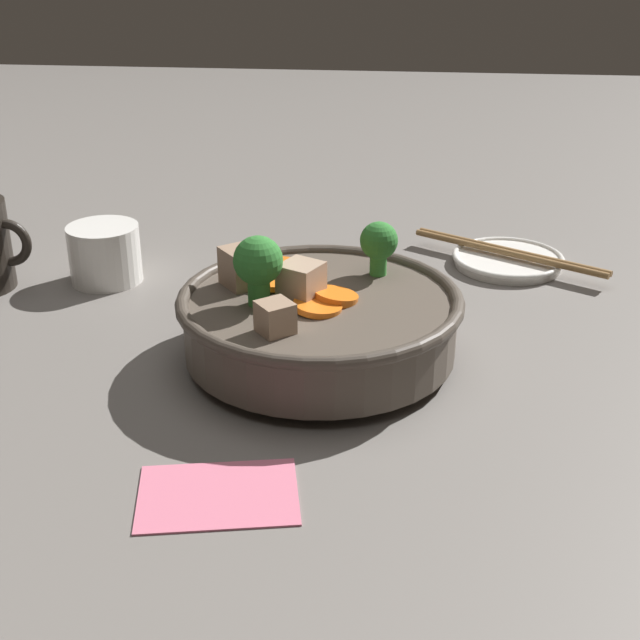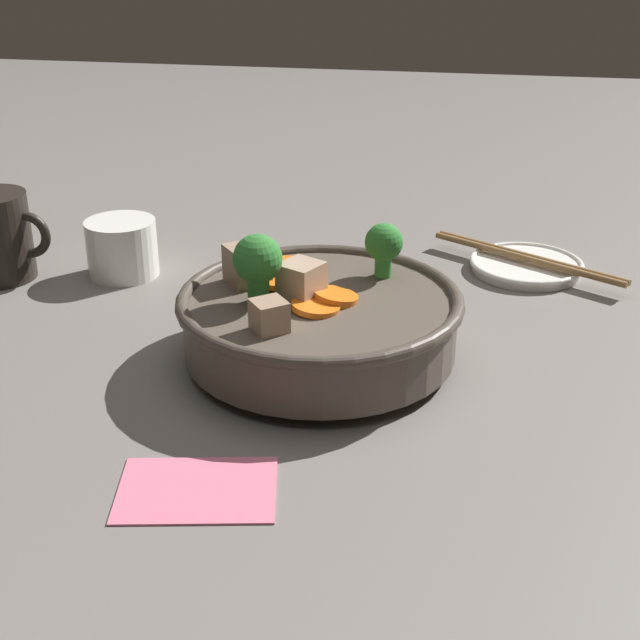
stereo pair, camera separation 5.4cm
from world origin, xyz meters
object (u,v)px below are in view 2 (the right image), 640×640
stirfry_bowl (319,317)px  side_saucer (526,265)px  tea_cup (122,247)px  chopsticks_pair (527,257)px

stirfry_bowl → side_saucer: (0.19, 0.25, -0.04)m
tea_cup → chopsticks_pair: bearing=11.5°
stirfry_bowl → chopsticks_pair: (0.19, 0.25, -0.03)m
tea_cup → chopsticks_pair: 0.44m
chopsticks_pair → tea_cup: bearing=-168.5°
tea_cup → chopsticks_pair: (0.43, 0.09, -0.02)m
stirfry_bowl → side_saucer: 0.31m
tea_cup → chopsticks_pair: size_ratio=0.37×
stirfry_bowl → side_saucer: stirfry_bowl is taller
chopsticks_pair → stirfry_bowl: bearing=-127.1°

